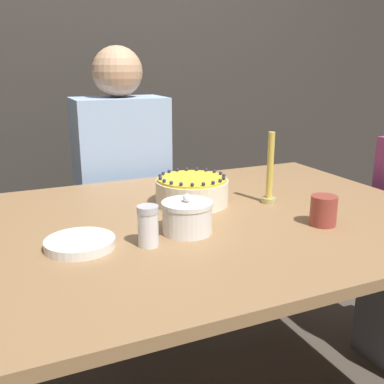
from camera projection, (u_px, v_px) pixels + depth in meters
wall_behind at (100, 46)px, 2.49m from camera, size 8.00×0.05×2.60m
dining_table at (212, 246)px, 1.44m from camera, size 1.43×1.08×0.75m
cake at (192, 191)px, 1.51m from camera, size 0.24×0.24×0.10m
sugar_bowl at (187, 217)px, 1.25m from camera, size 0.14×0.14×0.11m
sugar_shaker at (148, 226)px, 1.16m from camera, size 0.06×0.06×0.11m
plate_stack at (80, 243)px, 1.16m from camera, size 0.18×0.18×0.02m
candle at (270, 175)px, 1.51m from camera, size 0.05×0.05×0.24m
cup at (323, 211)px, 1.31m from camera, size 0.08×0.08×0.09m
person_man_blue_shirt at (123, 208)px, 2.08m from camera, size 0.40×0.34×1.28m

